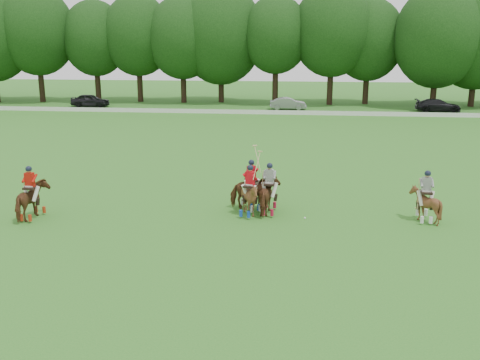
# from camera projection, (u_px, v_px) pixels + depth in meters

# --- Properties ---
(ground) EXTENTS (180.00, 180.00, 0.00)m
(ground) POSITION_uv_depth(u_px,v_px,m) (203.00, 243.00, 19.91)
(ground) COLOR #2A7220
(ground) RESTS_ON ground
(tree_line) EXTENTS (117.98, 14.32, 14.75)m
(tree_line) POSITION_uv_depth(u_px,v_px,m) (278.00, 35.00, 64.07)
(tree_line) COLOR black
(tree_line) RESTS_ON ground
(boundary_rail) EXTENTS (120.00, 0.10, 0.44)m
(boundary_rail) POSITION_uv_depth(u_px,v_px,m) (270.00, 112.00, 56.42)
(boundary_rail) COLOR white
(boundary_rail) RESTS_ON ground
(car_left) EXTENTS (4.50, 1.96, 1.51)m
(car_left) POSITION_uv_depth(u_px,v_px,m) (90.00, 100.00, 63.12)
(car_left) COLOR black
(car_left) RESTS_ON ground
(car_mid) EXTENTS (4.21, 1.77, 1.35)m
(car_mid) POSITION_uv_depth(u_px,v_px,m) (288.00, 104.00, 60.43)
(car_mid) COLOR gray
(car_mid) RESTS_ON ground
(car_right) EXTENTS (4.86, 2.11, 1.39)m
(car_right) POSITION_uv_depth(u_px,v_px,m) (438.00, 105.00, 58.53)
(car_right) COLOR black
(car_right) RESTS_ON ground
(polo_red_a) EXTENTS (1.17, 1.89, 2.29)m
(polo_red_a) POSITION_uv_depth(u_px,v_px,m) (32.00, 200.00, 22.53)
(polo_red_a) COLOR #502915
(polo_red_a) RESTS_ON ground
(polo_red_b) EXTENTS (2.00, 1.91, 2.83)m
(polo_red_b) POSITION_uv_depth(u_px,v_px,m) (251.00, 192.00, 23.76)
(polo_red_b) COLOR #502915
(polo_red_b) RESTS_ON ground
(polo_red_c) EXTENTS (1.58, 1.68, 2.77)m
(polo_red_c) POSITION_uv_depth(u_px,v_px,m) (250.00, 198.00, 22.98)
(polo_red_c) COLOR #502915
(polo_red_c) RESTS_ON ground
(polo_stripe_a) EXTENTS (1.15, 1.86, 2.26)m
(polo_stripe_a) POSITION_uv_depth(u_px,v_px,m) (269.00, 196.00, 23.23)
(polo_stripe_a) COLOR #502915
(polo_stripe_a) RESTS_ON ground
(polo_stripe_b) EXTENTS (1.20, 1.34, 2.17)m
(polo_stripe_b) POSITION_uv_depth(u_px,v_px,m) (425.00, 203.00, 22.24)
(polo_stripe_b) COLOR #502915
(polo_stripe_b) RESTS_ON ground
(polo_ball) EXTENTS (0.09, 0.09, 0.09)m
(polo_ball) POSITION_uv_depth(u_px,v_px,m) (305.00, 218.00, 22.66)
(polo_ball) COLOR white
(polo_ball) RESTS_ON ground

